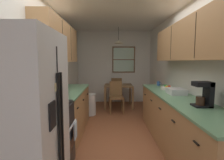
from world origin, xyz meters
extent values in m
plane|color=brown|center=(0.00, 1.00, 0.00)|extent=(12.00, 12.00, 0.00)
cube|color=silver|center=(-1.35, 1.00, 1.27)|extent=(0.10, 9.00, 2.55)
cube|color=silver|center=(1.35, 1.00, 1.27)|extent=(0.10, 9.00, 2.55)
cube|color=silver|center=(0.00, 3.65, 1.27)|extent=(4.40, 0.10, 2.55)
cube|color=white|center=(0.00, 1.00, 2.59)|extent=(4.40, 9.00, 0.08)
cube|color=silver|center=(-0.96, -1.20, 0.88)|extent=(0.69, 0.80, 1.76)
cube|color=black|center=(-0.61, -1.20, 0.82)|extent=(0.01, 0.01, 1.58)
cube|color=black|center=(-0.60, -1.24, 0.82)|extent=(0.02, 0.02, 1.12)
cube|color=black|center=(-0.60, -1.16, 0.82)|extent=(0.02, 0.02, 1.12)
cube|color=black|center=(-0.61, -1.38, 1.05)|extent=(0.01, 0.15, 0.22)
cube|color=beige|center=(-0.61, -1.27, 1.27)|extent=(0.01, 0.05, 0.07)
cube|color=white|center=(-0.61, -1.20, 1.34)|extent=(0.01, 0.04, 0.05)
cube|color=black|center=(-0.99, -0.48, 0.45)|extent=(0.62, 0.60, 0.90)
cube|color=black|center=(-0.67, -0.48, 0.42)|extent=(0.01, 0.42, 0.30)
cube|color=silver|center=(-0.65, -0.48, 0.63)|extent=(0.02, 0.48, 0.02)
cube|color=black|center=(-0.99, -0.48, 0.91)|extent=(0.59, 0.57, 0.02)
cube|color=black|center=(-1.27, -0.48, 1.00)|extent=(0.06, 0.60, 0.20)
cylinder|color=#2D2D2D|center=(-1.13, -0.61, 0.93)|extent=(0.15, 0.15, 0.01)
cylinder|color=#2D2D2D|center=(-1.13, -0.35, 0.93)|extent=(0.15, 0.15, 0.01)
cylinder|color=#2D2D2D|center=(-0.85, -0.61, 0.93)|extent=(0.15, 0.15, 0.01)
cylinder|color=#2D2D2D|center=(-0.85, -0.35, 0.93)|extent=(0.15, 0.15, 0.01)
cube|color=white|center=(-1.11, -0.48, 1.63)|extent=(0.38, 0.57, 0.35)
cube|color=black|center=(-0.92, -0.54, 1.63)|extent=(0.01, 0.34, 0.22)
cube|color=#2D2D33|center=(-0.92, -0.29, 1.63)|extent=(0.01, 0.11, 0.22)
cube|color=#A87A4C|center=(-1.00, 0.77, 0.43)|extent=(0.60, 1.90, 0.87)
cube|color=#60936B|center=(-1.00, 0.77, 0.89)|extent=(0.63, 1.92, 0.03)
cube|color=black|center=(-0.69, 0.14, 0.70)|extent=(0.02, 0.10, 0.01)
cube|color=black|center=(-0.69, 0.77, 0.70)|extent=(0.02, 0.10, 0.01)
cube|color=black|center=(-0.69, 1.41, 0.70)|extent=(0.02, 0.10, 0.01)
cube|color=#A87A4C|center=(-1.14, 0.72, 1.85)|extent=(0.32, 2.00, 0.76)
cube|color=#2D2319|center=(-0.98, 0.39, 1.85)|extent=(0.01, 0.01, 0.70)
cube|color=#2D2319|center=(-0.98, 1.05, 1.85)|extent=(0.01, 0.01, 0.70)
cube|color=#A87A4C|center=(1.00, 0.09, 0.43)|extent=(0.60, 3.11, 0.87)
cube|color=#60936B|center=(1.00, 0.09, 0.89)|extent=(0.63, 3.13, 0.03)
cube|color=black|center=(0.69, -1.15, 0.70)|extent=(0.02, 0.10, 0.01)
cube|color=black|center=(0.69, -0.53, 0.70)|extent=(0.02, 0.10, 0.01)
cube|color=black|center=(0.69, 0.09, 0.70)|extent=(0.02, 0.10, 0.01)
cube|color=black|center=(0.69, 0.71, 0.70)|extent=(0.02, 0.10, 0.01)
cube|color=black|center=(0.69, 1.34, 0.70)|extent=(0.02, 0.10, 0.01)
cube|color=#A87A4C|center=(1.14, 0.04, 1.82)|extent=(0.32, 2.81, 0.64)
cube|color=#2D2319|center=(0.98, -0.42, 1.82)|extent=(0.01, 0.01, 0.59)
cube|color=#2D2319|center=(0.98, 0.51, 1.82)|extent=(0.01, 0.01, 0.59)
cube|color=brown|center=(0.12, 2.84, 0.71)|extent=(0.90, 0.79, 0.03)
cube|color=brown|center=(-0.30, 2.48, 0.35)|extent=(0.06, 0.06, 0.69)
cube|color=brown|center=(0.54, 2.48, 0.35)|extent=(0.06, 0.06, 0.69)
cube|color=brown|center=(-0.30, 3.21, 0.35)|extent=(0.06, 0.06, 0.69)
cube|color=brown|center=(0.54, 3.21, 0.35)|extent=(0.06, 0.06, 0.69)
cube|color=brown|center=(0.04, 2.17, 0.45)|extent=(0.43, 0.43, 0.04)
cube|color=brown|center=(0.03, 2.35, 0.68)|extent=(0.37, 0.06, 0.45)
cylinder|color=brown|center=(0.23, 2.00, 0.22)|extent=(0.04, 0.04, 0.43)
cylinder|color=brown|center=(-0.13, 1.98, 0.22)|extent=(0.04, 0.04, 0.43)
cylinder|color=brown|center=(0.21, 2.36, 0.22)|extent=(0.04, 0.04, 0.43)
cylinder|color=brown|center=(-0.16, 2.34, 0.22)|extent=(0.04, 0.04, 0.43)
cube|color=brown|center=(0.10, 3.52, 0.45)|extent=(0.43, 0.43, 0.04)
cube|color=brown|center=(0.08, 3.33, 0.68)|extent=(0.37, 0.06, 0.45)
cylinder|color=brown|center=(-0.07, 3.71, 0.22)|extent=(0.04, 0.04, 0.43)
cylinder|color=brown|center=(0.29, 3.68, 0.22)|extent=(0.04, 0.04, 0.43)
cylinder|color=brown|center=(-0.10, 3.35, 0.22)|extent=(0.04, 0.04, 0.43)
cylinder|color=brown|center=(0.26, 3.32, 0.22)|extent=(0.04, 0.04, 0.43)
cylinder|color=black|center=(0.12, 2.84, 2.35)|extent=(0.01, 0.01, 0.41)
cone|color=beige|center=(0.12, 2.84, 2.09)|extent=(0.28, 0.28, 0.10)
sphere|color=white|center=(0.12, 2.84, 2.11)|extent=(0.06, 0.06, 0.06)
cube|color=brown|center=(0.34, 3.58, 1.54)|extent=(0.81, 0.04, 0.93)
cube|color=#B2D1B7|center=(0.34, 3.56, 1.54)|extent=(0.73, 0.01, 0.85)
cube|color=brown|center=(0.34, 3.56, 1.54)|extent=(0.73, 0.02, 0.03)
cylinder|color=silver|center=(-0.70, 2.01, 0.29)|extent=(0.32, 0.32, 0.58)
cylinder|color=#D84C19|center=(-1.00, -0.06, 0.97)|extent=(0.11, 0.11, 0.14)
cylinder|color=white|center=(-1.00, -0.06, 1.05)|extent=(0.11, 0.11, 0.02)
cube|color=silver|center=(-0.64, -0.33, 0.50)|extent=(0.02, 0.16, 0.24)
cube|color=black|center=(1.04, -0.55, 0.91)|extent=(0.22, 0.18, 0.02)
cube|color=black|center=(1.12, -0.55, 1.06)|extent=(0.06, 0.18, 0.33)
cube|color=black|center=(1.04, -0.55, 1.20)|extent=(0.22, 0.18, 0.06)
cylinder|color=#331E14|center=(1.02, -0.55, 0.98)|extent=(0.11, 0.11, 0.11)
cylinder|color=#335999|center=(1.03, 1.45, 0.95)|extent=(0.07, 0.07, 0.10)
torus|color=#335999|center=(1.08, 1.45, 0.96)|extent=(0.05, 0.01, 0.05)
cylinder|color=silver|center=(1.03, 0.83, 0.93)|extent=(0.24, 0.24, 0.06)
cylinder|color=black|center=(1.03, 0.83, 0.95)|extent=(0.19, 0.19, 0.03)
sphere|color=red|center=(1.08, 0.82, 0.96)|extent=(0.06, 0.06, 0.06)
sphere|color=green|center=(1.02, 0.88, 0.96)|extent=(0.06, 0.06, 0.06)
sphere|color=yellow|center=(1.02, 0.78, 0.96)|extent=(0.06, 0.06, 0.06)
cube|color=silver|center=(1.04, 0.32, 0.95)|extent=(0.28, 0.34, 0.10)
cylinder|color=silver|center=(0.07, 2.89, 0.75)|extent=(0.21, 0.21, 0.06)
camera|label=1|loc=(-0.14, -2.76, 1.49)|focal=28.16mm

